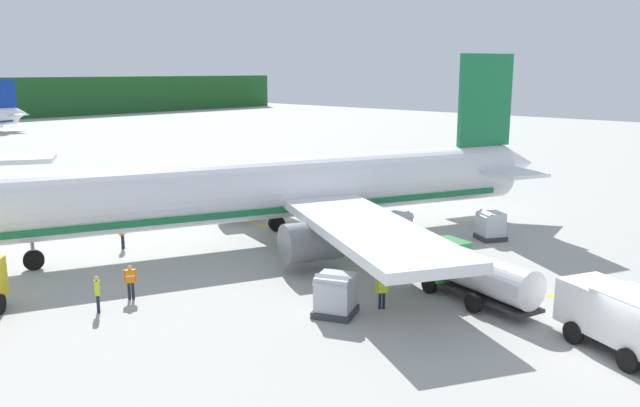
{
  "coord_description": "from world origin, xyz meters",
  "views": [
    {
      "loc": [
        -24.07,
        -7.04,
        10.79
      ],
      "look_at": [
        0.74,
        16.45,
        3.67
      ],
      "focal_mm": 36.09,
      "sensor_mm": 36.0,
      "label": 1
    }
  ],
  "objects_px": {
    "cargo_container_near": "(335,295)",
    "crew_loader_left": "(122,232)",
    "service_truck_fuel": "(633,321)",
    "cargo_container_mid": "(491,226)",
    "crew_marshaller": "(130,279)",
    "airliner_foreground": "(276,190)",
    "service_truck_catering": "(475,273)",
    "crew_supervisor": "(97,291)",
    "crew_loader_right": "(382,289)",
    "cargo_container_far": "(397,228)"
  },
  "relations": [
    {
      "from": "cargo_container_far",
      "to": "crew_loader_left",
      "type": "xyz_separation_m",
      "value": [
        -12.88,
        11.28,
        0.1
      ]
    },
    {
      "from": "service_truck_fuel",
      "to": "crew_loader_left",
      "type": "bearing_deg",
      "value": 101.07
    },
    {
      "from": "airliner_foreground",
      "to": "crew_loader_right",
      "type": "bearing_deg",
      "value": -111.19
    },
    {
      "from": "cargo_container_far",
      "to": "crew_loader_right",
      "type": "xyz_separation_m",
      "value": [
        -9.97,
        -6.58,
        0.01
      ]
    },
    {
      "from": "service_truck_fuel",
      "to": "cargo_container_mid",
      "type": "bearing_deg",
      "value": 46.31
    },
    {
      "from": "airliner_foreground",
      "to": "cargo_container_mid",
      "type": "height_order",
      "value": "airliner_foreground"
    },
    {
      "from": "crew_loader_right",
      "to": "crew_marshaller",
      "type": "bearing_deg",
      "value": 127.4
    },
    {
      "from": "service_truck_fuel",
      "to": "airliner_foreground",
      "type": "bearing_deg",
      "value": 84.44
    },
    {
      "from": "airliner_foreground",
      "to": "crew_loader_left",
      "type": "distance_m",
      "value": 9.81
    },
    {
      "from": "crew_loader_left",
      "to": "crew_marshaller",
      "type": "bearing_deg",
      "value": -117.53
    },
    {
      "from": "service_truck_fuel",
      "to": "cargo_container_mid",
      "type": "xyz_separation_m",
      "value": [
        11.99,
        12.56,
        -0.55
      ]
    },
    {
      "from": "service_truck_catering",
      "to": "service_truck_fuel",
      "type": "bearing_deg",
      "value": -99.82
    },
    {
      "from": "cargo_container_mid",
      "to": "crew_loader_left",
      "type": "xyz_separation_m",
      "value": [
        -17.45,
        15.33,
        0.12
      ]
    },
    {
      "from": "airliner_foreground",
      "to": "cargo_container_mid",
      "type": "distance_m",
      "value": 13.98
    },
    {
      "from": "crew_loader_right",
      "to": "airliner_foreground",
      "type": "bearing_deg",
      "value": 68.81
    },
    {
      "from": "service_truck_fuel",
      "to": "service_truck_catering",
      "type": "height_order",
      "value": "service_truck_fuel"
    },
    {
      "from": "airliner_foreground",
      "to": "crew_marshaller",
      "type": "relative_size",
      "value": 23.33
    },
    {
      "from": "cargo_container_mid",
      "to": "crew_supervisor",
      "type": "height_order",
      "value": "cargo_container_mid"
    },
    {
      "from": "crew_marshaller",
      "to": "crew_loader_left",
      "type": "distance_m",
      "value": 9.42
    },
    {
      "from": "service_truck_catering",
      "to": "crew_loader_left",
      "type": "xyz_separation_m",
      "value": [
        -6.75,
        20.39,
        -0.37
      ]
    },
    {
      "from": "cargo_container_mid",
      "to": "crew_loader_right",
      "type": "xyz_separation_m",
      "value": [
        -14.54,
        -2.52,
        0.03
      ]
    },
    {
      "from": "crew_marshaller",
      "to": "crew_loader_left",
      "type": "height_order",
      "value": "crew_loader_left"
    },
    {
      "from": "crew_loader_left",
      "to": "cargo_container_far",
      "type": "bearing_deg",
      "value": -41.21
    },
    {
      "from": "service_truck_fuel",
      "to": "crew_supervisor",
      "type": "relative_size",
      "value": 3.71
    },
    {
      "from": "cargo_container_far",
      "to": "crew_loader_left",
      "type": "bearing_deg",
      "value": 138.79
    },
    {
      "from": "airliner_foreground",
      "to": "crew_supervisor",
      "type": "height_order",
      "value": "airliner_foreground"
    },
    {
      "from": "crew_supervisor",
      "to": "crew_loader_left",
      "type": "bearing_deg",
      "value": 54.48
    },
    {
      "from": "cargo_container_near",
      "to": "crew_supervisor",
      "type": "xyz_separation_m",
      "value": [
        -7.13,
        8.03,
        0.07
      ]
    },
    {
      "from": "service_truck_catering",
      "to": "crew_loader_right",
      "type": "distance_m",
      "value": 4.63
    },
    {
      "from": "cargo_container_mid",
      "to": "cargo_container_far",
      "type": "relative_size",
      "value": 1.13
    },
    {
      "from": "airliner_foreground",
      "to": "crew_loader_right",
      "type": "distance_m",
      "value": 13.26
    },
    {
      "from": "cargo_container_near",
      "to": "cargo_container_mid",
      "type": "height_order",
      "value": "cargo_container_near"
    },
    {
      "from": "cargo_container_far",
      "to": "crew_marshaller",
      "type": "height_order",
      "value": "cargo_container_far"
    },
    {
      "from": "cargo_container_far",
      "to": "crew_loader_right",
      "type": "relative_size",
      "value": 1.23
    },
    {
      "from": "cargo_container_near",
      "to": "crew_loader_left",
      "type": "relative_size",
      "value": 1.34
    },
    {
      "from": "service_truck_catering",
      "to": "crew_supervisor",
      "type": "distance_m",
      "value": 17.45
    },
    {
      "from": "cargo_container_mid",
      "to": "crew_loader_right",
      "type": "height_order",
      "value": "cargo_container_mid"
    },
    {
      "from": "cargo_container_near",
      "to": "crew_loader_right",
      "type": "bearing_deg",
      "value": -27.02
    },
    {
      "from": "crew_loader_right",
      "to": "crew_supervisor",
      "type": "bearing_deg",
      "value": 135.32
    },
    {
      "from": "cargo_container_mid",
      "to": "crew_supervisor",
      "type": "xyz_separation_m",
      "value": [
        -23.72,
        6.56,
        0.11
      ]
    },
    {
      "from": "cargo_container_near",
      "to": "cargo_container_far",
      "type": "xyz_separation_m",
      "value": [
        12.01,
        5.53,
        -0.01
      ]
    },
    {
      "from": "crew_marshaller",
      "to": "crew_loader_left",
      "type": "xyz_separation_m",
      "value": [
        4.35,
        8.35,
        0.02
      ]
    },
    {
      "from": "cargo_container_near",
      "to": "cargo_container_mid",
      "type": "xyz_separation_m",
      "value": [
        16.59,
        1.48,
        -0.04
      ]
    },
    {
      "from": "service_truck_fuel",
      "to": "crew_loader_right",
      "type": "height_order",
      "value": "service_truck_fuel"
    },
    {
      "from": "crew_loader_right",
      "to": "service_truck_catering",
      "type": "bearing_deg",
      "value": -33.45
    },
    {
      "from": "cargo_container_mid",
      "to": "crew_marshaller",
      "type": "distance_m",
      "value": 22.89
    },
    {
      "from": "cargo_container_near",
      "to": "crew_marshaller",
      "type": "xyz_separation_m",
      "value": [
        -5.22,
        8.46,
        0.06
      ]
    },
    {
      "from": "crew_loader_right",
      "to": "cargo_container_mid",
      "type": "bearing_deg",
      "value": 9.83
    },
    {
      "from": "service_truck_fuel",
      "to": "cargo_container_mid",
      "type": "relative_size",
      "value": 2.87
    },
    {
      "from": "service_truck_fuel",
      "to": "crew_loader_left",
      "type": "distance_m",
      "value": 28.42
    }
  ]
}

